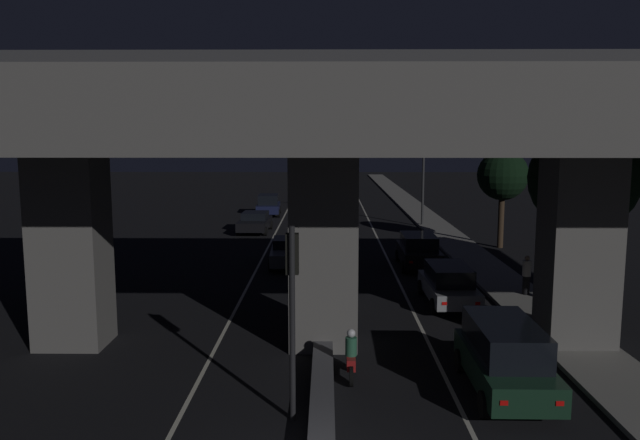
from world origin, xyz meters
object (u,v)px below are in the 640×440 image
car_dark_blue_third_oncoming (268,205)px  motorcycle_red_filtering_near (351,357)px  car_black_second_oncoming (255,222)px  car_silver_second (448,284)px  car_dark_green_lead (505,356)px  motorcycle_blue_filtering_far (337,253)px  car_grey_lead_oncoming (289,251)px  pedestrian_on_sidewalk (527,275)px  street_lamp (419,156)px  motorcycle_white_filtering_mid (348,292)px  car_black_third (419,250)px  traffic_light_left_of_median (292,288)px

car_dark_blue_third_oncoming → motorcycle_red_filtering_near: 35.32m
car_black_second_oncoming → car_silver_second: bearing=30.3°
car_dark_green_lead → motorcycle_blue_filtering_far: (-4.11, 15.88, -0.34)m
car_silver_second → car_grey_lead_oncoming: bearing=42.0°
motorcycle_blue_filtering_far → pedestrian_on_sidewalk: 9.98m
street_lamp → motorcycle_red_filtering_near: size_ratio=5.13×
car_silver_second → motorcycle_blue_filtering_far: 8.43m
car_silver_second → motorcycle_red_filtering_near: bearing=151.0°
car_dark_green_lead → car_dark_blue_third_oncoming: bearing=15.5°
motorcycle_red_filtering_near → car_black_second_oncoming: bearing=13.2°
car_dark_green_lead → pedestrian_on_sidewalk: size_ratio=2.76×
car_grey_lead_oncoming → car_black_second_oncoming: bearing=-166.7°
car_silver_second → car_dark_blue_third_oncoming: bearing=19.0°
motorcycle_white_filtering_mid → car_black_third: bearing=-30.6°
car_black_third → motorcycle_white_filtering_mid: bearing=153.4°
car_black_third → motorcycle_white_filtering_mid: size_ratio=2.54×
car_silver_second → motorcycle_blue_filtering_far: (-4.31, 7.24, -0.17)m
motorcycle_blue_filtering_far → pedestrian_on_sidewalk: bearing=-131.7°
car_dark_green_lead → motorcycle_blue_filtering_far: car_dark_green_lead is taller
car_silver_second → car_black_second_oncoming: car_silver_second is taller
street_lamp → car_black_second_oncoming: size_ratio=1.95×
street_lamp → car_black_third: (-2.00, -14.06, -4.25)m
motorcycle_red_filtering_near → motorcycle_blue_filtering_far: bearing=1.5°
car_dark_blue_third_oncoming → pedestrian_on_sidewalk: size_ratio=2.58×
car_dark_green_lead → car_black_second_oncoming: car_dark_green_lead is taller
car_black_third → car_dark_blue_third_oncoming: 22.32m
car_dark_blue_third_oncoming → street_lamp: bearing=59.6°
traffic_light_left_of_median → car_silver_second: bearing=61.0°
car_silver_second → car_black_third: 6.96m
car_grey_lead_oncoming → motorcycle_white_filtering_mid: bearing=17.1°
motorcycle_red_filtering_near → car_silver_second: bearing=-27.4°
car_grey_lead_oncoming → car_black_second_oncoming: same height
car_silver_second → motorcycle_red_filtering_near: car_silver_second is taller
car_silver_second → pedestrian_on_sidewalk: size_ratio=2.80×
car_black_third → car_dark_blue_third_oncoming: (-9.54, 20.18, 0.03)m
street_lamp → car_black_second_oncoming: bearing=-166.2°
motorcycle_white_filtering_mid → car_grey_lead_oncoming: bearing=16.0°
car_black_third → car_silver_second: bearing=-178.0°
street_lamp → motorcycle_blue_filtering_far: (-6.14, -13.77, -4.46)m
car_black_third → motorcycle_red_filtering_near: size_ratio=2.64×
street_lamp → pedestrian_on_sidewalk: size_ratio=5.35×
car_black_third → motorcycle_red_filtering_near: bearing=165.3°
motorcycle_white_filtering_mid → car_dark_green_lead: bearing=-158.1°
street_lamp → car_black_third: size_ratio=1.94×
car_dark_blue_third_oncoming → motorcycle_white_filtering_mid: bearing=9.1°
car_grey_lead_oncoming → motorcycle_red_filtering_near: 15.39m
motorcycle_white_filtering_mid → pedestrian_on_sidewalk: bearing=-82.5°
car_black_second_oncoming → motorcycle_red_filtering_near: (5.64, -25.89, -0.12)m
car_dark_green_lead → car_black_second_oncoming: 28.46m
car_dark_green_lead → car_grey_lead_oncoming: 17.37m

